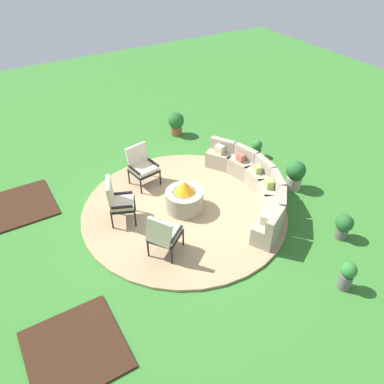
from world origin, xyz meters
name	(u,v)px	position (x,y,z in m)	size (l,w,h in m)	color
ground_plane	(185,210)	(0.00, 0.00, 0.00)	(24.00, 24.00, 0.00)	#387A2D
patio_circle	(185,209)	(0.00, 0.00, 0.03)	(4.70, 4.70, 0.06)	tan
mulch_bed_left	(20,205)	(-2.12, -3.24, 0.02)	(1.55, 1.49, 0.04)	#382114
mulch_bed_right	(75,349)	(2.12, -3.24, 0.02)	(1.55, 1.49, 0.04)	#382114
fire_pit	(184,198)	(0.00, 0.00, 0.36)	(0.86, 0.86, 0.75)	#9E937F
curved_stone_bench	(254,186)	(0.44, 1.65, 0.36)	(3.55, 1.69, 0.74)	#9E937F
lounge_chair_front_left	(142,165)	(-1.42, -0.39, 0.59)	(0.70, 0.69, 1.00)	black
lounge_chair_front_right	(118,200)	(-0.39, -1.42, 0.62)	(0.72, 0.72, 1.10)	black
lounge_chair_back_left	(163,234)	(1.02, -1.06, 0.59)	(0.79, 0.82, 1.01)	black
potted_plant_0	(347,275)	(3.44, 1.41, 0.34)	(0.29, 0.29, 0.61)	#605B56
potted_plant_1	(257,148)	(-1.03, 2.91, 0.26)	(0.30, 0.30, 0.50)	brown
potted_plant_2	(295,174)	(0.63, 2.76, 0.42)	(0.47, 0.47, 0.76)	#A89E8E
potted_plant_3	(176,123)	(-3.28, 1.60, 0.40)	(0.48, 0.48, 0.71)	brown
potted_plant_4	(344,225)	(2.48, 2.40, 0.33)	(0.37, 0.37, 0.58)	#605B56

